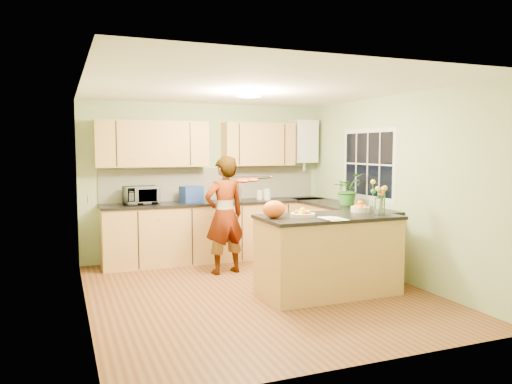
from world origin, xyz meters
name	(u,v)px	position (x,y,z in m)	size (l,w,h in m)	color
floor	(257,292)	(0.00, 0.00, 0.00)	(4.50, 4.50, 0.00)	brown
ceiling	(257,88)	(0.00, 0.00, 2.50)	(4.00, 4.50, 0.02)	white
wall_back	(206,181)	(0.00, 2.25, 1.25)	(4.00, 0.02, 2.50)	#98AA79
wall_front	(361,215)	(0.00, -2.25, 1.25)	(4.00, 0.02, 2.50)	#98AA79
wall_left	(84,198)	(-2.00, 0.00, 1.25)	(0.02, 4.50, 2.50)	#98AA79
wall_right	(393,187)	(2.00, 0.00, 1.25)	(0.02, 4.50, 2.50)	#98AA79
back_counter	(218,230)	(0.10, 1.95, 0.47)	(3.64, 0.62, 0.94)	tan
right_counter	(341,235)	(1.70, 0.85, 0.47)	(0.62, 2.24, 0.94)	tan
splashback	(213,184)	(0.10, 2.23, 1.20)	(3.60, 0.02, 0.52)	white
upper_cabinets	(198,144)	(-0.18, 2.08, 1.85)	(3.20, 0.34, 0.70)	tan
boiler	(304,142)	(1.70, 2.09, 1.90)	(0.40, 0.30, 0.86)	silver
window_right	(368,164)	(1.99, 0.60, 1.55)	(0.01, 1.30, 1.05)	silver
light_switch	(88,199)	(-1.99, -0.60, 1.30)	(0.02, 0.09, 0.09)	silver
ceiling_lamp	(248,94)	(0.00, 0.30, 2.46)	(0.30, 0.30, 0.07)	#FFEABF
peninsula_island	(328,255)	(0.79, -0.35, 0.49)	(1.69, 0.86, 0.97)	tan
fruit_dish	(303,213)	(0.44, -0.35, 1.01)	(0.30, 0.30, 0.10)	beige
orange_bowl	(360,207)	(1.34, -0.20, 1.03)	(0.24, 0.24, 0.14)	beige
flower_vase	(379,190)	(1.39, -0.53, 1.27)	(0.25, 0.25, 0.46)	silver
orange_bag	(274,209)	(0.09, -0.30, 1.07)	(0.27, 0.23, 0.21)	#FF5D15
papers	(334,219)	(0.69, -0.65, 0.97)	(0.23, 0.31, 0.01)	white
violinist	(225,215)	(-0.07, 1.07, 0.84)	(0.61, 0.40, 1.67)	#E6A88D
violin	(243,180)	(0.13, 0.85, 1.34)	(0.55, 0.22, 0.11)	#4F1904
microwave	(141,195)	(-1.10, 1.98, 1.08)	(0.49, 0.33, 0.27)	silver
blue_box	(191,194)	(-0.33, 1.96, 1.07)	(0.32, 0.23, 0.25)	navy
kettle	(237,193)	(0.41, 1.94, 1.06)	(0.16, 0.16, 0.30)	silver
jar_cream	(260,195)	(0.83, 1.98, 1.02)	(0.10, 0.10, 0.15)	beige
jar_white	(267,194)	(0.92, 1.88, 1.03)	(0.12, 0.12, 0.18)	silver
potted_plant	(347,189)	(1.70, 0.68, 1.18)	(0.43, 0.37, 0.48)	#307326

